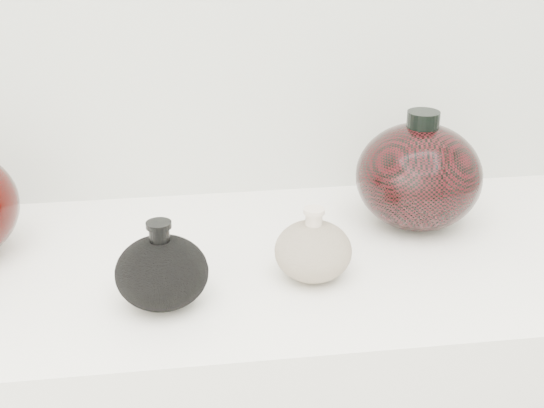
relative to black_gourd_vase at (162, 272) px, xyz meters
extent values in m
cube|color=white|center=(0.11, 0.11, -0.06)|extent=(1.20, 0.50, 0.03)
ellipsoid|color=black|center=(0.00, 0.00, 0.00)|extent=(0.16, 0.16, 0.09)
cylinder|color=black|center=(0.00, 0.00, 0.05)|extent=(0.03, 0.03, 0.03)
cylinder|color=black|center=(0.00, 0.00, 0.07)|extent=(0.04, 0.04, 0.01)
ellipsoid|color=beige|center=(0.21, 0.04, -0.01)|extent=(0.12, 0.12, 0.08)
cylinder|color=beige|center=(0.21, 0.04, 0.04)|extent=(0.03, 0.03, 0.03)
cylinder|color=beige|center=(0.21, 0.04, 0.05)|extent=(0.03, 0.03, 0.01)
ellipsoid|color=black|center=(0.40, 0.19, 0.03)|extent=(0.22, 0.22, 0.17)
cylinder|color=black|center=(0.40, 0.19, 0.12)|extent=(0.06, 0.06, 0.03)
camera|label=1|loc=(0.02, -0.86, 0.47)|focal=50.00mm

